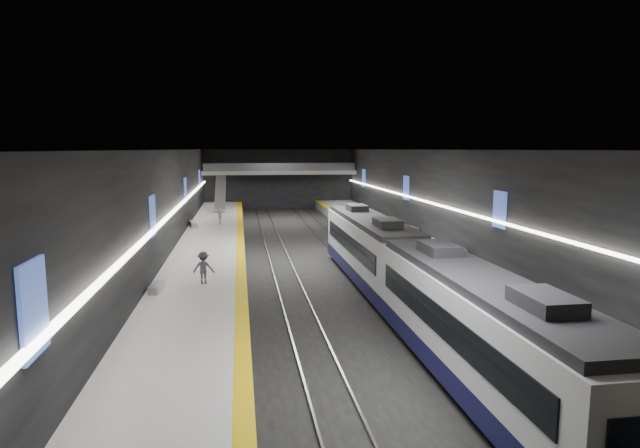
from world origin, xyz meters
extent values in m
plane|color=black|center=(0.00, 0.00, 0.00)|extent=(70.00, 70.00, 0.00)
cube|color=beige|center=(0.00, 0.00, 8.00)|extent=(20.00, 70.00, 0.04)
cube|color=black|center=(-10.00, 0.00, 4.00)|extent=(0.04, 70.00, 8.00)
cube|color=black|center=(10.00, 0.00, 4.00)|extent=(0.04, 70.00, 8.00)
cube|color=black|center=(0.00, 35.00, 4.00)|extent=(20.00, 0.04, 8.00)
cube|color=slate|center=(-7.50, 0.00, 0.50)|extent=(5.00, 70.00, 1.00)
cube|color=#B7B7B2|center=(-7.50, 0.00, 1.01)|extent=(5.00, 70.00, 0.02)
cube|color=#E4B60C|center=(-5.30, 0.00, 1.02)|extent=(0.60, 70.00, 0.02)
cube|color=slate|center=(7.50, 0.00, 0.50)|extent=(5.00, 70.00, 1.00)
cube|color=#B7B7B2|center=(7.50, 0.00, 1.01)|extent=(5.00, 70.00, 0.02)
cube|color=#E4B60C|center=(5.30, 0.00, 1.02)|extent=(0.60, 70.00, 0.02)
cube|color=gray|center=(-3.22, 0.00, 0.06)|extent=(0.08, 70.00, 0.12)
cube|color=gray|center=(-1.78, 0.00, 0.06)|extent=(0.08, 70.00, 0.12)
cube|color=gray|center=(1.78, 0.00, 0.06)|extent=(0.08, 70.00, 0.12)
cube|color=gray|center=(3.22, 0.00, 0.06)|extent=(0.08, 70.00, 0.12)
cube|color=#11103D|center=(2.50, -21.30, 0.75)|extent=(2.65, 15.00, 0.80)
cube|color=silver|center=(2.50, -21.30, 2.40)|extent=(2.65, 15.00, 2.50)
cube|color=black|center=(2.50, -21.30, 3.80)|extent=(2.44, 14.25, 0.30)
cube|color=black|center=(2.50, -21.30, 2.45)|extent=(2.69, 13.20, 1.00)
cube|color=#11103D|center=(2.50, -6.30, 0.75)|extent=(2.65, 15.00, 0.80)
cube|color=silver|center=(2.50, -6.30, 2.40)|extent=(2.65, 15.00, 2.50)
cube|color=black|center=(2.50, -6.30, 3.80)|extent=(2.44, 14.25, 0.30)
cube|color=black|center=(2.50, -6.30, 2.45)|extent=(2.69, 13.20, 1.00)
cube|color=black|center=(2.50, -13.82, 2.35)|extent=(1.85, 0.05, 1.20)
cube|color=#384FA9|center=(-9.92, -25.00, 4.50)|extent=(0.10, 1.50, 2.20)
cube|color=#384FA9|center=(-9.92, -8.00, 4.50)|extent=(0.10, 1.50, 2.20)
cube|color=#384FA9|center=(-9.92, 10.00, 4.50)|extent=(0.10, 1.50, 2.20)
cube|color=#384FA9|center=(-9.92, 27.00, 4.50)|extent=(0.10, 1.50, 2.20)
cube|color=#384FA9|center=(9.92, -8.00, 4.50)|extent=(0.10, 1.50, 2.20)
cube|color=#384FA9|center=(9.92, 10.00, 4.50)|extent=(0.10, 1.50, 2.20)
cube|color=#384FA9|center=(9.92, 27.00, 4.50)|extent=(0.10, 1.50, 2.20)
cube|color=white|center=(-9.80, 0.00, 3.80)|extent=(0.25, 68.60, 0.12)
cube|color=white|center=(9.80, 0.00, 3.80)|extent=(0.25, 68.60, 0.12)
cube|color=gray|center=(0.00, 33.00, 5.00)|extent=(20.00, 3.00, 0.50)
cube|color=#47474C|center=(0.00, 31.55, 5.75)|extent=(19.60, 0.08, 1.00)
cube|color=#99999E|center=(-7.50, 26.00, 2.90)|extent=(1.20, 7.50, 3.92)
cube|color=#99999E|center=(-9.50, -10.56, 1.20)|extent=(0.59, 1.69, 0.40)
cube|color=#99999E|center=(-9.50, 11.93, 1.25)|extent=(0.94, 2.13, 0.50)
cube|color=#99999E|center=(9.34, -4.30, 1.21)|extent=(0.92, 1.76, 0.41)
cube|color=#99999E|center=(9.50, 6.55, 1.20)|extent=(0.66, 1.65, 0.39)
imported|color=#BE4755|center=(6.69, 2.59, 1.78)|extent=(0.54, 0.66, 1.56)
imported|color=#4F7DAD|center=(6.47, -15.81, 1.82)|extent=(0.97, 0.86, 1.64)
imported|color=beige|center=(-7.17, 13.19, 1.85)|extent=(0.64, 1.06, 1.70)
imported|color=#3F3D44|center=(-7.24, -9.37, 1.85)|extent=(1.17, 0.76, 1.70)
camera|label=1|loc=(-5.29, -37.44, 8.05)|focal=30.00mm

